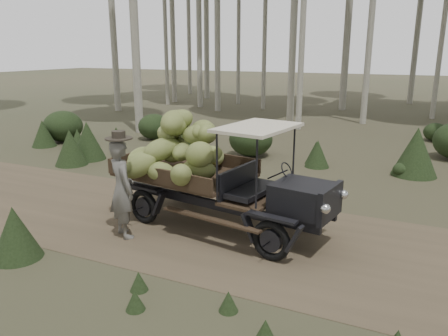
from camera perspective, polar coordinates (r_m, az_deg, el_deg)
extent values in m
plane|color=#473D2B|center=(8.01, 12.20, -10.42)|extent=(120.00, 120.00, 0.00)
cube|color=brown|center=(8.01, 12.20, -10.39)|extent=(70.00, 4.00, 0.01)
cube|color=black|center=(7.72, 10.14, -3.81)|extent=(1.07, 1.03, 0.51)
cube|color=black|center=(7.54, 13.71, -4.48)|extent=(0.24, 0.94, 0.58)
cube|color=black|center=(8.27, 1.88, -1.59)|extent=(0.29, 1.31, 0.51)
cube|color=#38281C|center=(9.04, -5.16, -0.80)|extent=(2.86, 2.09, 0.07)
cube|color=#38281C|center=(9.64, -2.02, 1.31)|extent=(2.60, 0.48, 0.30)
cube|color=#38281C|center=(8.38, -8.83, -1.00)|extent=(2.60, 0.48, 0.30)
cube|color=#38281C|center=(9.85, -11.11, 1.34)|extent=(0.33, 1.67, 0.30)
cube|color=beige|center=(7.83, 4.44, 5.30)|extent=(1.32, 1.75, 0.06)
cube|color=black|center=(8.86, 1.29, -3.47)|extent=(4.26, 0.79, 0.17)
cube|color=black|center=(8.31, -1.38, -4.77)|extent=(4.26, 0.79, 0.17)
torus|color=black|center=(8.63, 10.89, -5.87)|extent=(0.72, 0.24, 0.71)
torus|color=black|center=(7.38, 6.15, -9.42)|extent=(0.72, 0.24, 0.71)
torus|color=black|center=(10.04, -4.46, -2.59)|extent=(0.72, 0.24, 0.71)
torus|color=black|center=(8.99, -10.43, -4.98)|extent=(0.72, 0.24, 0.71)
sphere|color=beige|center=(7.88, 15.34, -3.37)|extent=(0.17, 0.17, 0.17)
sphere|color=beige|center=(7.12, 13.09, -5.20)|extent=(0.17, 0.17, 0.17)
ellipsoid|color=olive|center=(9.23, -1.08, 1.49)|extent=(0.59, 0.73, 0.38)
ellipsoid|color=olive|center=(8.09, -3.22, 1.78)|extent=(0.82, 0.69, 0.63)
ellipsoid|color=olive|center=(8.82, -3.41, 4.34)|extent=(0.76, 0.68, 0.42)
ellipsoid|color=olive|center=(8.82, -6.65, 5.94)|extent=(0.66, 0.90, 0.55)
ellipsoid|color=olive|center=(8.28, -3.30, -0.20)|extent=(0.80, 0.69, 0.47)
ellipsoid|color=olive|center=(9.36, -5.73, 3.02)|extent=(0.65, 0.70, 0.43)
ellipsoid|color=olive|center=(8.76, -2.23, 4.49)|extent=(0.65, 0.83, 0.50)
ellipsoid|color=olive|center=(8.95, -6.42, 5.74)|extent=(0.82, 0.82, 0.50)
ellipsoid|color=olive|center=(9.04, -9.96, 0.39)|extent=(0.73, 0.80, 0.48)
ellipsoid|color=olive|center=(8.97, -7.11, 2.45)|extent=(0.94, 0.82, 0.70)
ellipsoid|color=olive|center=(8.92, -2.65, 4.77)|extent=(0.42, 0.80, 0.47)
ellipsoid|color=olive|center=(8.92, -5.93, 6.31)|extent=(0.78, 0.67, 0.54)
ellipsoid|color=olive|center=(9.42, -10.99, 1.53)|extent=(0.35, 0.75, 0.44)
ellipsoid|color=olive|center=(8.70, -8.26, 2.40)|extent=(0.71, 0.95, 0.55)
ellipsoid|color=olive|center=(8.90, -2.82, 4.83)|extent=(0.89, 0.82, 0.63)
ellipsoid|color=olive|center=(8.92, -6.06, 6.33)|extent=(0.70, 0.77, 0.47)
ellipsoid|color=olive|center=(9.19, -10.82, 0.78)|extent=(0.85, 0.75, 0.61)
ellipsoid|color=olive|center=(8.74, -5.51, 2.10)|extent=(0.44, 0.69, 0.39)
ellipsoid|color=olive|center=(9.27, -6.59, 5.19)|extent=(0.84, 0.57, 0.66)
ellipsoid|color=olive|center=(8.89, -6.86, 6.01)|extent=(0.67, 0.54, 0.37)
ellipsoid|color=olive|center=(8.50, -8.18, -0.59)|extent=(0.77, 0.65, 0.54)
ellipsoid|color=olive|center=(8.26, -2.30, 1.65)|extent=(0.92, 0.56, 0.59)
ellipsoid|color=olive|center=(9.13, -7.59, 4.45)|extent=(0.72, 0.73, 0.37)
ellipsoid|color=olive|center=(8.56, -10.92, 0.29)|extent=(0.91, 0.77, 0.71)
ellipsoid|color=olive|center=(7.89, -5.60, -0.92)|extent=(0.68, 0.86, 0.65)
imported|color=#5F5D57|center=(8.29, -13.18, -2.69)|extent=(0.81, 0.73, 1.86)
cylinder|color=#2E2820|center=(8.05, -13.59, 3.78)|extent=(0.68, 0.68, 0.02)
cylinder|color=#2E2820|center=(8.04, -13.61, 4.22)|extent=(0.34, 0.34, 0.15)
ellipsoid|color=#233319|center=(13.09, 22.17, -0.20)|extent=(0.47, 0.47, 0.38)
cone|color=#233319|center=(16.08, -5.72, 5.01)|extent=(1.06, 1.06, 1.18)
ellipsoid|color=#233319|center=(17.37, -9.12, 5.37)|extent=(1.24, 1.24, 0.99)
cone|color=#233319|center=(17.63, -13.89, 4.42)|extent=(0.45, 0.45, 0.50)
cone|color=#233319|center=(12.98, -8.02, 2.02)|extent=(0.88, 0.88, 0.98)
cone|color=#233319|center=(14.08, -19.43, 2.57)|extent=(0.98, 0.98, 1.09)
ellipsoid|color=#233319|center=(17.77, -20.29, 5.14)|extent=(1.47, 1.47, 1.17)
cone|color=#233319|center=(13.36, 12.11, 1.85)|extent=(0.74, 0.74, 0.82)
ellipsoid|color=#233319|center=(14.38, 3.52, 3.83)|extent=(1.43, 1.43, 1.15)
cone|color=#233319|center=(17.17, -22.55, 4.20)|extent=(0.87, 0.87, 0.97)
cone|color=#233319|center=(13.71, 11.89, 1.98)|extent=(0.64, 0.64, 0.71)
cone|color=#233319|center=(13.09, -4.62, 2.63)|extent=(1.04, 1.04, 1.16)
cone|color=#233319|center=(16.92, -18.58, 3.83)|extent=(0.56, 0.56, 0.62)
cone|color=#233319|center=(8.16, -25.63, -7.62)|extent=(0.83, 0.83, 0.92)
cone|color=#233319|center=(14.63, -17.39, 3.44)|extent=(1.10, 1.10, 1.22)
cone|color=#233319|center=(13.23, 23.79, 1.96)|extent=(1.23, 1.23, 1.36)
ellipsoid|color=#233319|center=(18.66, 25.89, 4.25)|extent=(0.87, 0.87, 0.70)
cone|color=#233319|center=(6.71, -11.08, -14.29)|extent=(0.27, 0.27, 0.30)
cone|color=#233319|center=(11.16, 0.47, -1.82)|extent=(0.27, 0.27, 0.30)
cone|color=#233319|center=(11.26, -4.67, -1.71)|extent=(0.27, 0.27, 0.30)
cone|color=#233319|center=(6.14, 0.58, -16.99)|extent=(0.27, 0.27, 0.30)
cone|color=#233319|center=(6.28, -11.54, -16.52)|extent=(0.27, 0.27, 0.30)
cone|color=#233319|center=(5.63, 5.43, -20.36)|extent=(0.27, 0.27, 0.30)
cone|color=#233319|center=(12.04, -4.91, -0.60)|extent=(0.27, 0.27, 0.30)
cone|color=#233319|center=(11.18, 2.43, -1.80)|extent=(0.27, 0.27, 0.30)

